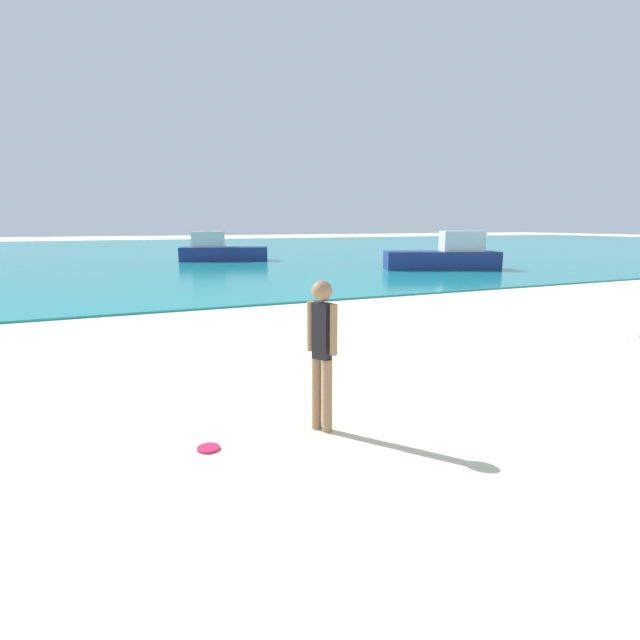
{
  "coord_description": "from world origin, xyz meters",
  "views": [
    {
      "loc": [
        -2.98,
        1.41,
        2.25
      ],
      "look_at": [
        -0.24,
        7.46,
        0.97
      ],
      "focal_mm": 28.1,
      "sensor_mm": 36.0,
      "label": 1
    }
  ],
  "objects_px": {
    "person_standing": "(322,347)",
    "boat_far": "(221,251)",
    "frisbee": "(208,448)",
    "boat_near": "(445,256)"
  },
  "relations": [
    {
      "from": "boat_near",
      "to": "boat_far",
      "type": "distance_m",
      "value": 13.26
    },
    {
      "from": "boat_far",
      "to": "frisbee",
      "type": "bearing_deg",
      "value": -85.13
    },
    {
      "from": "person_standing",
      "to": "boat_far",
      "type": "xyz_separation_m",
      "value": [
        4.82,
        25.07,
        -0.29
      ]
    },
    {
      "from": "person_standing",
      "to": "boat_far",
      "type": "bearing_deg",
      "value": -39.96
    },
    {
      "from": "boat_near",
      "to": "boat_far",
      "type": "height_order",
      "value": "boat_near"
    },
    {
      "from": "frisbee",
      "to": "boat_near",
      "type": "xyz_separation_m",
      "value": [
        14.75,
        15.01,
        0.68
      ]
    },
    {
      "from": "boat_far",
      "to": "person_standing",
      "type": "bearing_deg",
      "value": -82.38
    },
    {
      "from": "boat_near",
      "to": "boat_far",
      "type": "xyz_separation_m",
      "value": [
        -8.67,
        10.04,
        -0.04
      ]
    },
    {
      "from": "boat_near",
      "to": "person_standing",
      "type": "bearing_deg",
      "value": 71.34
    },
    {
      "from": "person_standing",
      "to": "frisbee",
      "type": "xyz_separation_m",
      "value": [
        -1.26,
        0.02,
        -0.94
      ]
    }
  ]
}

